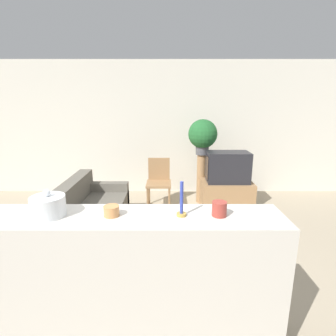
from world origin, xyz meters
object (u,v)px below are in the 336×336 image
object	(u,v)px
potted_plant	(204,135)
decorative_bowl	(50,206)
television	(229,167)
wooden_chair	(160,180)
couch	(90,219)

from	to	relation	value
potted_plant	decorative_bowl	distance (m)	3.41
television	wooden_chair	xyz separation A→B (m)	(-1.20, 0.15, -0.28)
couch	decorative_bowl	bearing A→B (deg)	-80.62
couch	potted_plant	distance (m)	2.47
wooden_chair	potted_plant	xyz separation A→B (m)	(0.80, 0.22, 0.80)
decorative_bowl	wooden_chair	bearing A→B (deg)	76.56
television	potted_plant	bearing A→B (deg)	136.88
couch	television	size ratio (longest dim) A/B	2.42
wooden_chair	television	bearing A→B (deg)	-7.31
couch	television	xyz separation A→B (m)	(2.16, 1.02, 0.51)
couch	decorative_bowl	size ratio (longest dim) A/B	7.44
television	decorative_bowl	xyz separation A→B (m)	(-1.88, -2.69, 0.38)
wooden_chair	decorative_bowl	distance (m)	3.00
couch	wooden_chair	distance (m)	1.53
television	decorative_bowl	size ratio (longest dim) A/B	3.07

